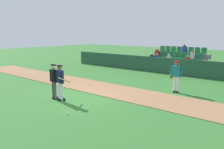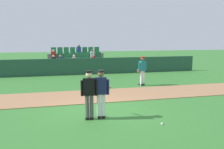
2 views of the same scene
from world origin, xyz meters
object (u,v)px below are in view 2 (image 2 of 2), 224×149
(batter_navy_jersey, at_px, (101,92))
(baseball, at_px, (162,124))
(umpire_home_plate, at_px, (89,92))
(runner_teal_jersey, at_px, (142,70))

(batter_navy_jersey, bearing_deg, baseball, -30.87)
(umpire_home_plate, distance_m, baseball, 2.71)
(runner_teal_jersey, xyz_separation_m, baseball, (-1.64, -6.26, -0.93))
(umpire_home_plate, height_order, baseball, umpire_home_plate)
(runner_teal_jersey, bearing_deg, batter_navy_jersey, -124.16)
(batter_navy_jersey, bearing_deg, umpire_home_plate, -175.83)
(umpire_home_plate, bearing_deg, batter_navy_jersey, 4.17)
(batter_navy_jersey, relative_size, runner_teal_jersey, 1.00)
(runner_teal_jersey, height_order, baseball, runner_teal_jersey)
(batter_navy_jersey, xyz_separation_m, umpire_home_plate, (-0.44, -0.03, 0.03))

